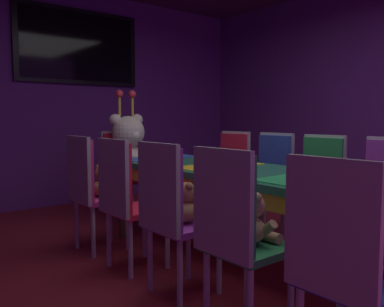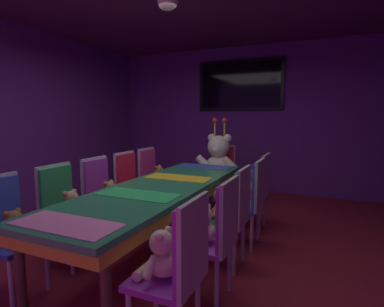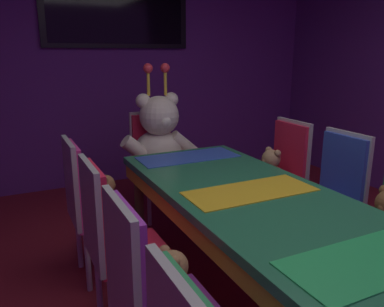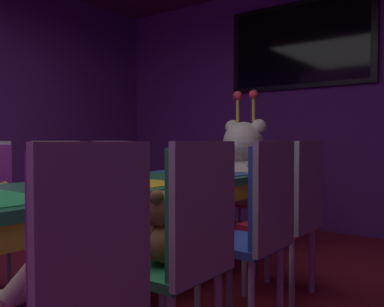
{
  "view_description": "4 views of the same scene",
  "coord_description": "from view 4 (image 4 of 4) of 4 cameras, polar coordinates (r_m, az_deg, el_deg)",
  "views": [
    {
      "loc": [
        -2.28,
        -2.04,
        1.14
      ],
      "look_at": [
        0.03,
        0.81,
        0.81
      ],
      "focal_mm": 38.42,
      "sensor_mm": 36.0,
      "label": 1
    },
    {
      "loc": [
        1.57,
        -2.73,
        1.46
      ],
      "look_at": [
        -0.18,
        1.24,
        0.93
      ],
      "focal_mm": 28.58,
      "sensor_mm": 36.0,
      "label": 2
    },
    {
      "loc": [
        -1.22,
        -1.32,
        1.52
      ],
      "look_at": [
        0.09,
        1.38,
        0.73
      ],
      "focal_mm": 36.08,
      "sensor_mm": 36.0,
      "label": 3
    },
    {
      "loc": [
        1.83,
        -1.33,
        0.99
      ],
      "look_at": [
        0.17,
        0.89,
        0.9
      ],
      "focal_mm": 38.85,
      "sensor_mm": 36.0,
      "label": 4
    }
  ],
  "objects": [
    {
      "name": "chair_right_3",
      "position": [
        2.18,
        9.41,
        -8.57
      ],
      "size": [
        0.42,
        0.41,
        0.98
      ],
      "rotation": [
        0.0,
        0.0,
        3.14
      ],
      "color": "#2D47B2",
      "rests_on": "ground_plane"
    },
    {
      "name": "king_teddy_bear",
      "position": [
        3.68,
        6.95,
        -1.62
      ],
      "size": [
        0.76,
        0.59,
        0.97
      ],
      "rotation": [
        0.0,
        0.0,
        -1.57
      ],
      "color": "silver",
      "rests_on": "throne_chair"
    },
    {
      "name": "teddy_right_1",
      "position": [
        1.42,
        -18.9,
        -14.56
      ],
      "size": [
        0.25,
        0.32,
        0.3
      ],
      "rotation": [
        0.0,
        0.0,
        3.14
      ],
      "color": "beige",
      "rests_on": "chair_right_1"
    },
    {
      "name": "chair_left_3",
      "position": [
        3.28,
        -17.27,
        -5.15
      ],
      "size": [
        0.42,
        0.41,
        0.98
      ],
      "color": "red",
      "rests_on": "ground_plane"
    },
    {
      "name": "banquet_table",
      "position": [
        2.28,
        -17.22,
        -6.64
      ],
      "size": [
        0.9,
        2.99,
        0.75
      ],
      "color": "#26724C",
      "rests_on": "ground_plane"
    },
    {
      "name": "chair_right_1",
      "position": [
        1.31,
        -15.18,
        -15.66
      ],
      "size": [
        0.42,
        0.41,
        0.98
      ],
      "rotation": [
        0.0,
        0.0,
        3.14
      ],
      "color": "purple",
      "rests_on": "ground_plane"
    },
    {
      "name": "teddy_right_4",
      "position": [
        2.74,
        11.43,
        -6.58
      ],
      "size": [
        0.25,
        0.33,
        0.31
      ],
      "rotation": [
        0.0,
        0.0,
        3.14
      ],
      "color": "tan",
      "rests_on": "chair_right_4"
    },
    {
      "name": "wall_back",
      "position": [
        4.9,
        14.82,
        6.56
      ],
      "size": [
        5.2,
        0.12,
        2.8
      ],
      "primitive_type": "cube",
      "color": "#59267F",
      "rests_on": "ground_plane"
    },
    {
      "name": "chair_right_2",
      "position": [
        1.73,
        -0.4,
        -11.28
      ],
      "size": [
        0.42,
        0.41,
        0.98
      ],
      "rotation": [
        0.0,
        0.0,
        3.14
      ],
      "color": "#268C4C",
      "rests_on": "ground_plane"
    },
    {
      "name": "chair_right_4",
      "position": [
        2.68,
        14.27,
        -6.67
      ],
      "size": [
        0.42,
        0.41,
        0.98
      ],
      "rotation": [
        0.0,
        0.0,
        3.14
      ],
      "color": "red",
      "rests_on": "ground_plane"
    },
    {
      "name": "wall_tv",
      "position": [
        4.91,
        14.46,
        14.23
      ],
      "size": [
        1.66,
        0.06,
        0.96
      ],
      "color": "black"
    },
    {
      "name": "teddy_left_4",
      "position": [
        3.54,
        -8.6,
        -4.89
      ],
      "size": [
        0.23,
        0.29,
        0.28
      ],
      "color": "olive",
      "rests_on": "chair_left_4"
    },
    {
      "name": "teddy_right_2",
      "position": [
        1.82,
        -4.14,
        -10.6
      ],
      "size": [
        0.27,
        0.34,
        0.32
      ],
      "rotation": [
        0.0,
        0.0,
        3.14
      ],
      "color": "brown",
      "rests_on": "chair_right_2"
    },
    {
      "name": "throne_chair",
      "position": [
        3.85,
        8.23,
        -4.06
      ],
      "size": [
        0.41,
        0.42,
        0.98
      ],
      "rotation": [
        0.0,
        0.0,
        -1.57
      ],
      "color": "red",
      "rests_on": "ground_plane"
    },
    {
      "name": "chair_left_4",
      "position": [
        3.64,
        -10.19,
        -4.4
      ],
      "size": [
        0.42,
        0.41,
        0.98
      ],
      "color": "#CC338C",
      "rests_on": "ground_plane"
    }
  ]
}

